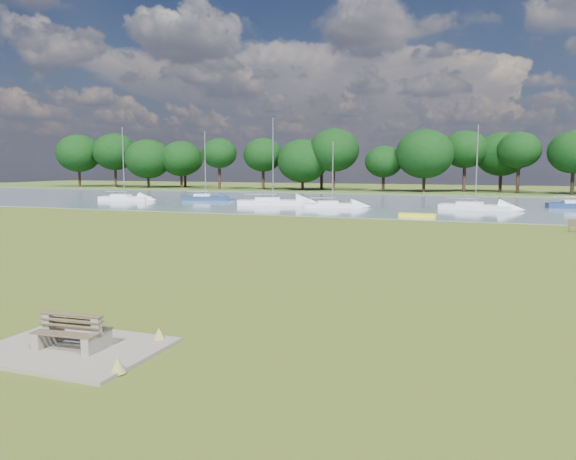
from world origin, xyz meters
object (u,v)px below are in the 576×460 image
(sailboat_1, at_px, (474,205))
(sailboat_5, at_px, (124,197))
(sailboat_4, at_px, (332,204))
(sailboat_3, at_px, (205,196))
(kayak, at_px, (417,215))
(bench_pair, at_px, (72,333))
(sailboat_6, at_px, (272,201))

(sailboat_1, relative_size, sailboat_5, 0.93)
(sailboat_4, bearing_deg, sailboat_3, 137.81)
(kayak, relative_size, sailboat_4, 0.45)
(sailboat_1, xyz_separation_m, sailboat_5, (-42.09, -0.25, 0.03))
(bench_pair, distance_m, kayak, 38.79)
(kayak, distance_m, sailboat_4, 12.19)
(sailboat_1, distance_m, sailboat_3, 32.97)
(kayak, height_order, sailboat_6, sailboat_6)
(bench_pair, bearing_deg, sailboat_3, 111.41)
(sailboat_3, relative_size, sailboat_4, 1.26)
(sailboat_4, bearing_deg, sailboat_1, -11.03)
(sailboat_3, xyz_separation_m, sailboat_5, (-9.34, -4.10, -0.01))
(bench_pair, bearing_deg, kayak, 81.10)
(sailboat_1, distance_m, sailboat_6, 21.63)
(kayak, distance_m, sailboat_3, 31.67)
(sailboat_3, height_order, sailboat_6, sailboat_6)
(sailboat_6, bearing_deg, kayak, -49.33)
(bench_pair, relative_size, kayak, 0.56)
(kayak, distance_m, sailboat_6, 19.61)
(kayak, xyz_separation_m, sailboat_4, (-9.77, 7.28, 0.28))
(sailboat_3, height_order, sailboat_5, sailboat_5)
(bench_pair, height_order, sailboat_1, sailboat_1)
(sailboat_3, relative_size, sailboat_6, 0.90)
(sailboat_6, bearing_deg, bench_pair, -94.75)
(bench_pair, height_order, sailboat_6, sailboat_6)
(bench_pair, xyz_separation_m, sailboat_5, (-34.61, 48.53, 0.08))
(kayak, bearing_deg, bench_pair, -90.53)
(kayak, relative_size, sailboat_1, 0.37)
(bench_pair, relative_size, sailboat_4, 0.25)
(bench_pair, bearing_deg, sailboat_1, 77.05)
(bench_pair, relative_size, sailboat_6, 0.18)
(bench_pair, height_order, sailboat_5, sailboat_5)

